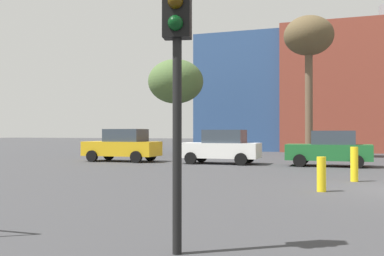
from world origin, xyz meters
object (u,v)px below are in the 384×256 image
Objects in this scene: parked_car_0 at (123,145)px; parked_car_1 at (221,147)px; bare_tree_2 at (309,40)px; traffic_light_near_left at (177,44)px; bollard_yellow_0 at (321,174)px; bollard_yellow_1 at (354,164)px; parked_car_2 at (330,149)px; bare_tree_0 at (176,82)px.

parked_car_1 is (5.57, 0.00, -0.03)m from parked_car_0.
parked_car_1 is 0.44× the size of bare_tree_2.
traffic_light_near_left is (9.49, -16.44, 1.85)m from parked_car_0.
bollard_yellow_0 is 0.83× the size of bollard_yellow_1.
bare_tree_2 is at bearing 100.21° from bollard_yellow_1.
bollard_yellow_0 is at bearing -84.44° from bare_tree_2.
parked_car_0 is at bearing 0.00° from parked_car_2.
traffic_light_near_left is at bearing -68.75° from bare_tree_0.
bollard_yellow_1 is at bearing -79.79° from bare_tree_2.
parked_car_0 is 1.10× the size of traffic_light_near_left.
parked_car_2 is 4.14× the size of bollard_yellow_0.
traffic_light_near_left reaches higher than parked_car_2.
bare_tree_2 is at bearing 95.56° from bollard_yellow_0.
parked_car_0 is 3.66× the size of bollard_yellow_1.
bollard_yellow_0 is 3.03m from bollard_yellow_1.
bare_tree_0 is at bearing -54.81° from parked_car_1.
bare_tree_0 is at bearing -90.50° from parked_car_0.
parked_car_0 is at bearing -90.50° from bare_tree_0.
bare_tree_0 is at bearing 129.30° from bollard_yellow_1.
parked_car_0 is 0.45× the size of bare_tree_2.
bollard_yellow_0 is (5.36, -9.43, -0.39)m from parked_car_1.
bare_tree_2 is (3.73, 7.36, 6.63)m from parked_car_1.
parked_car_0 is 8.90m from bare_tree_0.
bare_tree_0 is (-10.75, 7.80, 4.34)m from parked_car_2.
parked_car_1 is 4.26× the size of bollard_yellow_0.
traffic_light_near_left reaches higher than parked_car_1.
bare_tree_0 is at bearing -35.97° from parked_car_2.
parked_car_1 is 10.85m from bollard_yellow_0.
bare_tree_2 is at bearing -78.33° from parked_car_2.
traffic_light_near_left is 3.32× the size of bollard_yellow_1.
traffic_light_near_left is at bearing -103.08° from bollard_yellow_1.
parked_car_0 is at bearing 151.04° from bollard_yellow_1.
parked_car_0 is 0.60× the size of bare_tree_0.
parked_car_1 is 3.55× the size of bollard_yellow_1.
bollard_yellow_0 is (1.44, 7.01, -2.26)m from traffic_light_near_left.
parked_car_0 reaches higher than bollard_yellow_1.
parked_car_0 is at bearing -161.96° from traffic_light_near_left.
bare_tree_2 is (-1.52, 7.36, 6.65)m from parked_car_2.
traffic_light_near_left is at bearing 103.43° from parked_car_1.
parked_car_1 reaches higher than parked_car_2.
bollard_yellow_0 is at bearing -57.78° from bare_tree_0.
bollard_yellow_0 is (10.93, -9.43, -0.41)m from parked_car_0.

